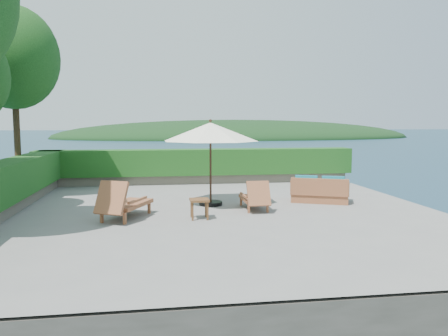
{
  "coord_description": "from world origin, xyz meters",
  "views": [
    {
      "loc": [
        -1.54,
        -11.51,
        2.41
      ],
      "look_at": [
        0.3,
        0.8,
        1.1
      ],
      "focal_mm": 35.0,
      "sensor_mm": 36.0,
      "label": 1
    }
  ],
  "objects": [
    {
      "name": "wicker_loveseat",
      "position": [
        3.24,
        0.93,
        0.32
      ],
      "size": [
        1.89,
        1.46,
        0.83
      ],
      "rotation": [
        0.0,
        0.0,
        -0.4
      ],
      "color": "#955636",
      "rests_on": "ground"
    },
    {
      "name": "patio_umbrella",
      "position": [
        -0.07,
        0.96,
        2.11
      ],
      "size": [
        3.62,
        3.62,
        2.5
      ],
      "rotation": [
        0.0,
        0.0,
        -0.38
      ],
      "color": "black",
      "rests_on": "ground"
    },
    {
      "name": "lounge_right",
      "position": [
        1.05,
        0.09,
        0.36
      ],
      "size": [
        0.68,
        1.48,
        0.85
      ],
      "rotation": [
        0.0,
        0.0,
        -0.0
      ],
      "color": "#955636",
      "rests_on": "ground"
    },
    {
      "name": "side_table",
      "position": [
        -0.56,
        -0.81,
        0.41
      ],
      "size": [
        0.48,
        0.48,
        0.5
      ],
      "rotation": [
        0.0,
        0.0,
        0.01
      ],
      "color": "brown",
      "rests_on": "ground"
    },
    {
      "name": "planter_wall_far",
      "position": [
        0.0,
        5.6,
        0.18
      ],
      "size": [
        12.0,
        0.6,
        0.36
      ],
      "primitive_type": "cube",
      "color": "#706859",
      "rests_on": "ground"
    },
    {
      "name": "offshore_island",
      "position": [
        25.0,
        140.0,
        -3.0
      ],
      "size": [
        126.0,
        57.6,
        12.6
      ],
      "primitive_type": "ellipsoid",
      "color": "black",
      "rests_on": "ocean"
    },
    {
      "name": "tree_far",
      "position": [
        -6.0,
        3.2,
        4.4
      ],
      "size": [
        2.8,
        2.8,
        6.03
      ],
      "color": "#3A2A16",
      "rests_on": "ground"
    },
    {
      "name": "lounge_left",
      "position": [
        -2.44,
        -0.58,
        0.43
      ],
      "size": [
        1.39,
        1.91,
        1.02
      ],
      "rotation": [
        0.0,
        0.0,
        -0.43
      ],
      "color": "#955636",
      "rests_on": "ground"
    },
    {
      "name": "ground",
      "position": [
        0.0,
        0.0,
        0.0
      ],
      "size": [
        12.0,
        12.0,
        0.0
      ],
      "primitive_type": "plane",
      "color": "gray",
      "rests_on": "ground"
    },
    {
      "name": "foundation",
      "position": [
        0.0,
        0.0,
        -1.55
      ],
      "size": [
        12.0,
        12.0,
        3.0
      ],
      "primitive_type": "cube",
      "color": "#5C5349",
      "rests_on": "ocean"
    },
    {
      "name": "ocean",
      "position": [
        0.0,
        0.0,
        -3.0
      ],
      "size": [
        600.0,
        600.0,
        0.0
      ],
      "primitive_type": "plane",
      "color": "#163046",
      "rests_on": "ground"
    },
    {
      "name": "hedge_far",
      "position": [
        0.0,
        5.6,
        0.85
      ],
      "size": [
        12.4,
        0.9,
        1.0
      ],
      "primitive_type": "cube",
      "color": "#134413",
      "rests_on": "planter_wall_far"
    }
  ]
}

